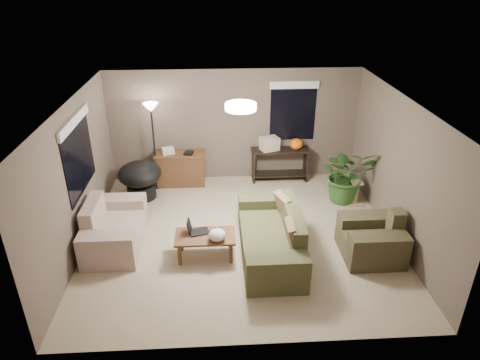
{
  "coord_description": "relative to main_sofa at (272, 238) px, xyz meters",
  "views": [
    {
      "loc": [
        -0.4,
        -6.51,
        4.42
      ],
      "look_at": [
        0.0,
        0.2,
        1.05
      ],
      "focal_mm": 32.0,
      "sensor_mm": 36.0,
      "label": 1
    }
  ],
  "objects": [
    {
      "name": "room_shell",
      "position": [
        -0.51,
        0.53,
        0.96
      ],
      "size": [
        5.5,
        5.5,
        5.5
      ],
      "color": "tan",
      "rests_on": "ground"
    },
    {
      "name": "main_sofa",
      "position": [
        0.0,
        0.0,
        0.0
      ],
      "size": [
        0.95,
        2.2,
        0.85
      ],
      "color": "#4D4D2E",
      "rests_on": "ground"
    },
    {
      "name": "throw_pillows",
      "position": [
        0.26,
        -0.0,
        0.36
      ],
      "size": [
        0.37,
        1.38,
        0.47
      ],
      "color": "#8C7251",
      "rests_on": "main_sofa"
    },
    {
      "name": "loveseat",
      "position": [
        -2.74,
        0.43,
        0.0
      ],
      "size": [
        0.9,
        1.6,
        0.85
      ],
      "color": "beige",
      "rests_on": "ground"
    },
    {
      "name": "armchair",
      "position": [
        1.67,
        -0.14,
        0.0
      ],
      "size": [
        0.95,
        1.0,
        0.85
      ],
      "color": "brown",
      "rests_on": "ground"
    },
    {
      "name": "coffee_table",
      "position": [
        -1.13,
        -0.03,
        0.06
      ],
      "size": [
        1.0,
        0.55,
        0.42
      ],
      "color": "brown",
      "rests_on": "ground"
    },
    {
      "name": "laptop",
      "position": [
        -1.3,
        0.07,
        0.19
      ],
      "size": [
        0.39,
        0.31,
        0.24
      ],
      "color": "black",
      "rests_on": "coffee_table"
    },
    {
      "name": "plastic_bag",
      "position": [
        -0.93,
        -0.18,
        0.22
      ],
      "size": [
        0.32,
        0.29,
        0.2
      ],
      "primitive_type": "ellipsoid",
      "rotation": [
        0.0,
        0.0,
        -0.14
      ],
      "color": "white",
      "rests_on": "coffee_table"
    },
    {
      "name": "desk",
      "position": [
        -1.71,
        2.73,
        0.08
      ],
      "size": [
        1.1,
        0.5,
        0.75
      ],
      "color": "brown",
      "rests_on": "ground"
    },
    {
      "name": "desk_papers",
      "position": [
        -1.87,
        2.71,
        0.51
      ],
      "size": [
        0.71,
        0.31,
        0.12
      ],
      "color": "silver",
      "rests_on": "desk"
    },
    {
      "name": "console_table",
      "position": [
        0.52,
        2.8,
        0.14
      ],
      "size": [
        1.3,
        0.4,
        0.75
      ],
      "color": "black",
      "rests_on": "ground"
    },
    {
      "name": "pumpkin",
      "position": [
        0.87,
        2.8,
        0.58
      ],
      "size": [
        0.34,
        0.34,
        0.24
      ],
      "primitive_type": "ellipsoid",
      "rotation": [
        0.0,
        0.0,
        0.17
      ],
      "color": "orange",
      "rests_on": "console_table"
    },
    {
      "name": "cardboard_box",
      "position": [
        0.27,
        2.8,
        0.6
      ],
      "size": [
        0.46,
        0.41,
        0.29
      ],
      "primitive_type": "cube",
      "rotation": [
        0.0,
        0.0,
        0.36
      ],
      "color": "beige",
      "rests_on": "console_table"
    },
    {
      "name": "papasan_chair",
      "position": [
        -2.51,
        2.14,
        0.17
      ],
      "size": [
        0.99,
        0.99,
        0.8
      ],
      "color": "black",
      "rests_on": "ground"
    },
    {
      "name": "floor_lamp",
      "position": [
        -2.23,
        2.63,
        1.3
      ],
      "size": [
        0.32,
        0.32,
        1.91
      ],
      "color": "black",
      "rests_on": "ground"
    },
    {
      "name": "ceiling_fixture",
      "position": [
        -0.51,
        0.53,
        2.15
      ],
      "size": [
        0.5,
        0.5,
        0.1
      ],
      "primitive_type": "cylinder",
      "color": "white",
      "rests_on": "room_shell"
    },
    {
      "name": "houseplant",
      "position": [
        1.75,
        1.77,
        0.17
      ],
      "size": [
        1.07,
        1.19,
        0.93
      ],
      "primitive_type": "imported",
      "color": "#2D5923",
      "rests_on": "ground"
    },
    {
      "name": "cat_scratching_post",
      "position": [
        1.93,
        1.61,
        -0.08
      ],
      "size": [
        0.32,
        0.32,
        0.5
      ],
      "color": "tan",
      "rests_on": "ground"
    },
    {
      "name": "window_left",
      "position": [
        -3.23,
        0.83,
        1.49
      ],
      "size": [
        0.05,
        1.56,
        1.33
      ],
      "color": "black",
      "rests_on": "room_shell"
    },
    {
      "name": "window_back",
      "position": [
        0.79,
        3.01,
        1.49
      ],
      "size": [
        1.06,
        0.05,
        1.33
      ],
      "color": "black",
      "rests_on": "room_shell"
    }
  ]
}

